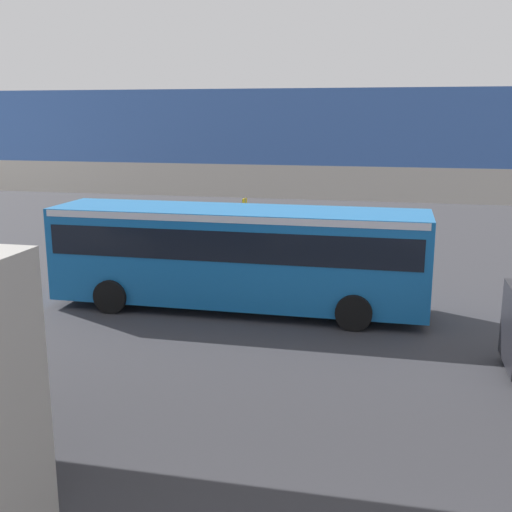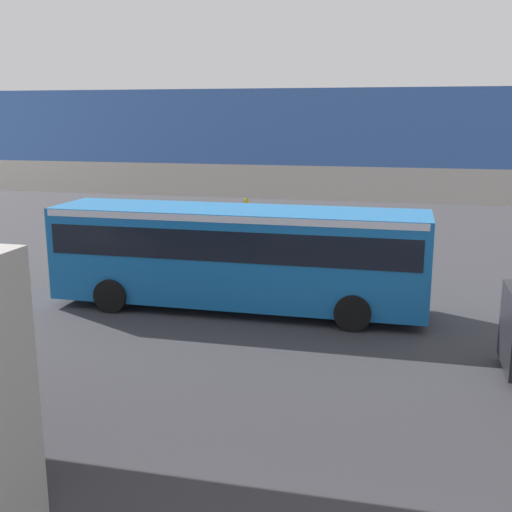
# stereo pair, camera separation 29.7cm
# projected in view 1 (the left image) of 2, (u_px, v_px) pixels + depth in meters

# --- Properties ---
(ground) EXTENTS (80.00, 80.00, 0.00)m
(ground) POSITION_uv_depth(u_px,v_px,m) (276.00, 297.00, 20.87)
(ground) COLOR #38383D
(city_bus) EXTENTS (11.54, 2.85, 3.15)m
(city_bus) POSITION_uv_depth(u_px,v_px,m) (237.00, 250.00, 19.29)
(city_bus) COLOR #196BB7
(city_bus) RESTS_ON ground
(traffic_sign) EXTENTS (0.08, 0.60, 2.80)m
(traffic_sign) POSITION_uv_depth(u_px,v_px,m) (245.00, 222.00, 24.27)
(traffic_sign) COLOR slate
(traffic_sign) RESTS_ON ground
(lane_dash_leftmost) EXTENTS (2.00, 0.20, 0.01)m
(lane_dash_leftmost) POSITION_uv_depth(u_px,v_px,m) (399.00, 285.00, 22.38)
(lane_dash_leftmost) COLOR silver
(lane_dash_leftmost) RESTS_ON ground
(lane_dash_left) EXTENTS (2.00, 0.20, 0.01)m
(lane_dash_left) POSITION_uv_depth(u_px,v_px,m) (289.00, 279.00, 23.23)
(lane_dash_left) COLOR silver
(lane_dash_left) RESTS_ON ground
(lane_dash_centre) EXTENTS (2.00, 0.20, 0.01)m
(lane_dash_centre) POSITION_uv_depth(u_px,v_px,m) (186.00, 273.00, 24.08)
(lane_dash_centre) COLOR silver
(lane_dash_centre) RESTS_ON ground
(pedestrian_overpass) EXTENTS (25.42, 2.60, 6.32)m
(pedestrian_overpass) POSITION_uv_depth(u_px,v_px,m) (180.00, 192.00, 11.07)
(pedestrian_overpass) COLOR #B2ADA5
(pedestrian_overpass) RESTS_ON ground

